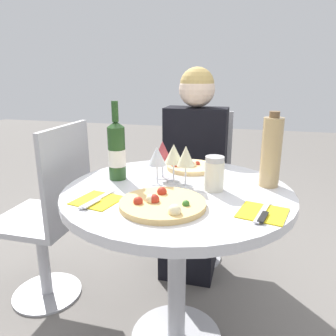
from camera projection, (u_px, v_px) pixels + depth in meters
The scene contains 15 objects.
dining_table at pixel (177, 219), 1.34m from camera, with size 0.91×0.91×0.74m.
chair_behind_diner at pixel (196, 188), 2.13m from camera, with size 0.41×0.41×0.95m.
seated_diner at pixel (193, 180), 1.97m from camera, with size 0.37×0.41×1.22m.
chair_empty_side at pixel (50, 219), 1.68m from camera, with size 0.41×0.41×0.95m.
pizza_large at pixel (162, 204), 1.13m from camera, with size 0.30×0.30×0.05m.
pizza_small_far at pixel (189, 166), 1.57m from camera, with size 0.23×0.23×0.05m.
wine_bottle at pixel (117, 151), 1.39m from camera, with size 0.08×0.08×0.33m.
tall_carafe at pixel (271, 152), 1.30m from camera, with size 0.08×0.08×0.30m.
sugar_shaker at pixel (214, 174), 1.28m from camera, with size 0.08×0.08×0.14m.
wine_glass_center at pixel (174, 154), 1.36m from camera, with size 0.08×0.08×0.16m.
wine_glass_back_left at pixel (163, 151), 1.41m from camera, with size 0.08×0.08×0.16m.
wine_glass_front_left at pixel (157, 157), 1.33m from camera, with size 0.08×0.08×0.16m.
wine_glass_front_right at pixel (186, 157), 1.30m from camera, with size 0.07×0.07×0.17m.
place_setting_left at pixel (97, 200), 1.18m from camera, with size 0.18×0.19×0.01m.
place_setting_right at pixel (263, 213), 1.08m from camera, with size 0.18×0.19×0.01m.
Camera 1 is at (0.27, -1.20, 1.19)m, focal length 35.00 mm.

